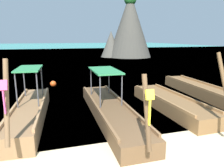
# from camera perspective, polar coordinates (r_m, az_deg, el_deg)

# --- Properties ---
(sea_water) EXTENTS (120.00, 120.00, 0.00)m
(sea_water) POSITION_cam_1_polar(r_m,az_deg,el_deg) (65.80, -14.68, 9.37)
(sea_water) COLOR #2DB29E
(sea_water) RESTS_ON ground
(longtail_boat_pink_ribbon) EXTENTS (1.41, 5.90, 2.65)m
(longtail_boat_pink_ribbon) POSITION_cam_1_polar(r_m,az_deg,el_deg) (8.62, -21.48, -7.07)
(longtail_boat_pink_ribbon) COLOR olive
(longtail_boat_pink_ribbon) RESTS_ON ground
(longtail_boat_yellow_ribbon) EXTENTS (1.34, 6.92, 2.30)m
(longtail_boat_yellow_ribbon) POSITION_cam_1_polar(r_m,az_deg,el_deg) (8.43, -0.52, -7.00)
(longtail_boat_yellow_ribbon) COLOR brown
(longtail_boat_yellow_ribbon) RESTS_ON ground
(longtail_boat_blue_ribbon) EXTENTS (1.36, 5.86, 2.70)m
(longtail_boat_blue_ribbon) POSITION_cam_1_polar(r_m,az_deg,el_deg) (9.67, 15.70, -5.08)
(longtail_boat_blue_ribbon) COLOR brown
(longtail_boat_blue_ribbon) RESTS_ON ground
(longtail_boat_green_ribbon) EXTENTS (1.39, 7.18, 2.71)m
(longtail_boat_green_ribbon) POSITION_cam_1_polar(r_m,az_deg,el_deg) (12.29, 23.82, -1.94)
(longtail_boat_green_ribbon) COLOR brown
(longtail_boat_green_ribbon) RESTS_ON ground
(karst_rock) EXTENTS (8.10, 7.00, 10.11)m
(karst_rock) POSITION_cam_1_polar(r_m,az_deg,el_deg) (35.09, 4.43, 15.28)
(karst_rock) COLOR #47443D
(karst_rock) RESTS_ON ground
(mooring_buoy_near) EXTENTS (0.38, 0.38, 0.38)m
(mooring_buoy_near) POSITION_cam_1_polar(r_m,az_deg,el_deg) (14.16, -15.69, 0.06)
(mooring_buoy_near) COLOR #EA5119
(mooring_buoy_near) RESTS_ON sea_water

